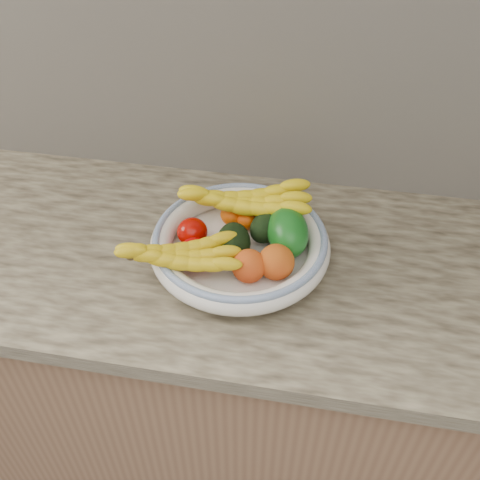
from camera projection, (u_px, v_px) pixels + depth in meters
name	position (u px, v px, depth m)	size (l,w,h in m)	color
kitchen_counter	(242.00, 364.00, 1.50)	(2.44, 0.66, 1.40)	brown
fruit_bowl	(240.00, 244.00, 1.15)	(0.39, 0.39, 0.08)	white
clementine_back_left	(232.00, 216.00, 1.21)	(0.05, 0.05, 0.04)	#E95804
clementine_back_right	(256.00, 210.00, 1.23)	(0.05, 0.05, 0.04)	#E65A04
clementine_back_mid	(247.00, 220.00, 1.20)	(0.05, 0.05, 0.04)	#E85104
clementine_extra	(232.00, 214.00, 1.22)	(0.05, 0.05, 0.05)	#F26005
tomato_left	(192.00, 232.00, 1.16)	(0.07, 0.07, 0.06)	#A60700
tomato_near_left	(195.00, 253.00, 1.11)	(0.07, 0.07, 0.06)	#B70104
avocado_center	(233.00, 243.00, 1.13)	(0.07, 0.11, 0.07)	black
avocado_right	(268.00, 226.00, 1.17)	(0.07, 0.10, 0.07)	black
green_mango	(287.00, 232.00, 1.14)	(0.09, 0.13, 0.09)	#0F5313
peach_front	(249.00, 266.00, 1.08)	(0.07, 0.07, 0.07)	orange
peach_right	(276.00, 262.00, 1.09)	(0.08, 0.08, 0.08)	orange
banana_bunch_back	(244.00, 204.00, 1.19)	(0.31, 0.11, 0.09)	yellow
banana_bunch_front	(179.00, 258.00, 1.08)	(0.26, 0.11, 0.07)	yellow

